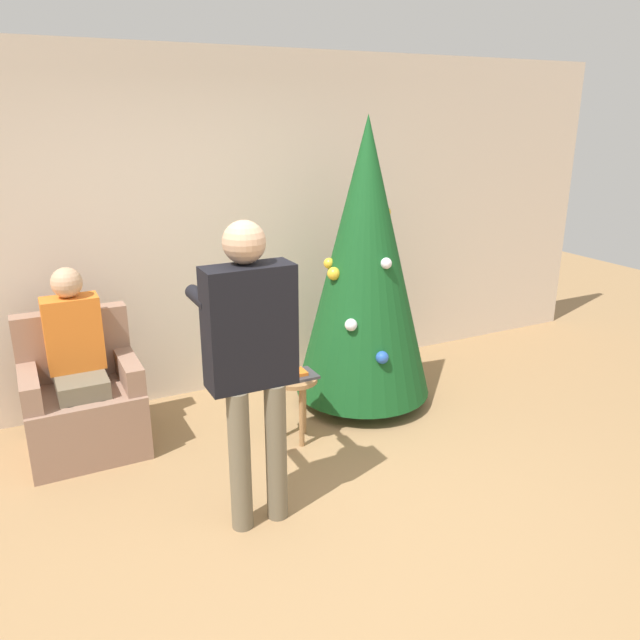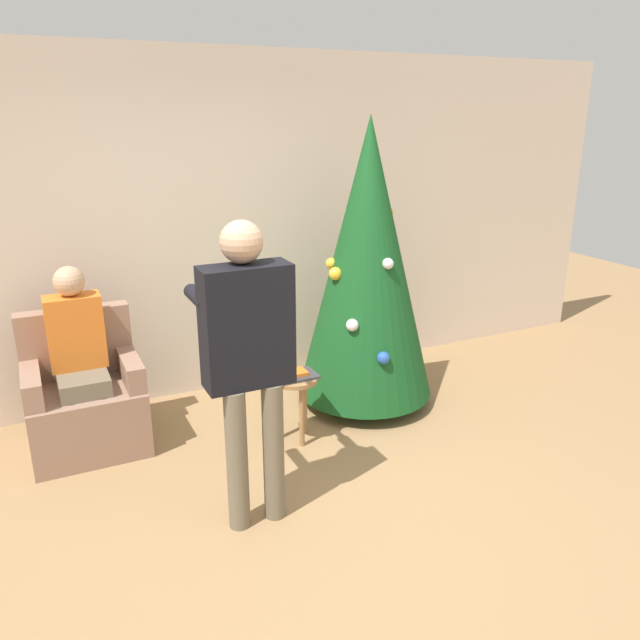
{
  "view_description": "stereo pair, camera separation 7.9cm",
  "coord_description": "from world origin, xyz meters",
  "px_view_note": "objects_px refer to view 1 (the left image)",
  "views": [
    {
      "loc": [
        -1.35,
        -2.54,
        2.22
      ],
      "look_at": [
        0.38,
        0.87,
        0.95
      ],
      "focal_mm": 35.0,
      "sensor_mm": 36.0,
      "label": 1
    },
    {
      "loc": [
        -1.28,
        -2.57,
        2.22
      ],
      "look_at": [
        0.38,
        0.87,
        0.95
      ],
      "focal_mm": 35.0,
      "sensor_mm": 36.0,
      "label": 2
    }
  ],
  "objects_px": {
    "armchair": "(83,403)",
    "person_seated": "(77,354)",
    "christmas_tree": "(365,261)",
    "side_stool": "(295,391)",
    "person_standing": "(251,348)"
  },
  "relations": [
    {
      "from": "christmas_tree",
      "to": "person_seated",
      "type": "bearing_deg",
      "value": 174.31
    },
    {
      "from": "armchair",
      "to": "person_standing",
      "type": "relative_size",
      "value": 0.55
    },
    {
      "from": "person_seated",
      "to": "person_standing",
      "type": "xyz_separation_m",
      "value": [
        0.76,
        -1.25,
        0.34
      ]
    },
    {
      "from": "armchair",
      "to": "person_standing",
      "type": "bearing_deg",
      "value": -58.96
    },
    {
      "from": "armchair",
      "to": "person_standing",
      "type": "distance_m",
      "value": 1.64
    },
    {
      "from": "christmas_tree",
      "to": "person_seated",
      "type": "height_order",
      "value": "christmas_tree"
    },
    {
      "from": "armchair",
      "to": "person_seated",
      "type": "xyz_separation_m",
      "value": [
        0.0,
        -0.02,
        0.37
      ]
    },
    {
      "from": "christmas_tree",
      "to": "side_stool",
      "type": "bearing_deg",
      "value": -156.55
    },
    {
      "from": "christmas_tree",
      "to": "armchair",
      "type": "distance_m",
      "value": 2.26
    },
    {
      "from": "person_seated",
      "to": "side_stool",
      "type": "relative_size",
      "value": 2.67
    },
    {
      "from": "person_standing",
      "to": "side_stool",
      "type": "height_order",
      "value": "person_standing"
    },
    {
      "from": "christmas_tree",
      "to": "armchair",
      "type": "xyz_separation_m",
      "value": [
        -2.09,
        0.23,
        -0.83
      ]
    },
    {
      "from": "armchair",
      "to": "person_seated",
      "type": "relative_size",
      "value": 0.74
    },
    {
      "from": "person_standing",
      "to": "side_stool",
      "type": "relative_size",
      "value": 3.58
    },
    {
      "from": "person_seated",
      "to": "person_standing",
      "type": "bearing_deg",
      "value": -58.48
    }
  ]
}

